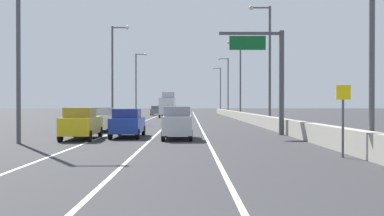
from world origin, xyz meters
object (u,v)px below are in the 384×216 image
Objects in this scene: car_yellow_1 at (81,123)px; lamp_post_right_fifth at (220,87)px; box_truck at (168,106)px; lamp_post_right_near at (367,0)px; lamp_post_right_second at (267,58)px; car_blue_0 at (128,123)px; lamp_post_right_third at (239,75)px; car_gray_5 at (156,111)px; car_white_3 at (102,119)px; speed_advisory_sign at (343,115)px; lamp_post_right_fourth at (227,83)px; car_silver_2 at (177,123)px; lamp_post_left_far at (137,81)px; car_green_4 at (172,110)px; lamp_post_left_mid at (114,68)px; lamp_post_left_near at (22,26)px; overhead_sign_gantry at (271,69)px.

lamp_post_right_fifth is at bearing 79.76° from car_yellow_1.
car_yellow_1 is at bearing -94.02° from box_truck.
box_truck is (-11.13, 53.67, -4.64)m from lamp_post_right_near.
car_yellow_1 is at bearing -136.24° from lamp_post_right_second.
lamp_post_right_third is at bearing 71.52° from car_blue_0.
car_gray_5 is at bearing -122.07° from lamp_post_right_fifth.
lamp_post_right_third is 2.54× the size of car_blue_0.
car_white_3 is (-0.35, 7.72, -0.02)m from car_yellow_1.
lamp_post_right_fifth is 2.46× the size of car_yellow_1.
speed_advisory_sign is 0.64× the size of car_gray_5.
car_blue_0 is at bearing 134.10° from speed_advisory_sign.
lamp_post_right_third is 39.38m from car_yellow_1.
car_gray_5 is (0.12, 58.09, -0.05)m from car_yellow_1.
lamp_post_right_near is 1.00× the size of lamp_post_right_second.
lamp_post_right_fourth is at bearing -90.38° from lamp_post_right_fifth.
lamp_post_right_third is 32.57m from car_white_3.
lamp_post_right_third is at bearing 77.19° from car_silver_2.
box_truck is at bearing 84.62° from car_white_3.
speed_advisory_sign is 0.26× the size of lamp_post_right_fourth.
car_gray_5 is (-14.16, 21.83, -5.67)m from lamp_post_right_third.
lamp_post_left_far is 2.54× the size of car_green_4.
car_blue_0 is 56.55m from car_gray_5.
lamp_post_right_near is at bearing -63.43° from lamp_post_left_mid.
box_truck is at bearing 85.98° from car_yellow_1.
car_green_4 is (3.55, 52.24, 0.08)m from car_white_3.
lamp_post_right_near and lamp_post_right_second have the same top height.
lamp_post_right_fourth is at bearing 89.33° from lamp_post_right_third.
lamp_post_right_fourth and lamp_post_left_mid have the same top height.
lamp_post_right_fourth and lamp_post_left_near have the same top height.
lamp_post_right_near is (1.12, 0.39, 4.86)m from speed_advisory_sign.
lamp_post_right_second is 1.00× the size of lamp_post_right_fifth.
lamp_post_right_second is at bearing -72.24° from car_gray_5.
car_white_3 is at bearing 129.99° from car_silver_2.
lamp_post_right_fourth is 59.59m from car_silver_2.
lamp_post_left_mid is at bearing -143.93° from lamp_post_right_third.
lamp_post_left_near reaches higher than car_white_3.
car_silver_2 is at bearing -102.81° from lamp_post_right_third.
lamp_post_left_far reaches higher than car_yellow_1.
car_gray_5 is (-14.57, -23.26, -5.67)m from lamp_post_right_fifth.
car_blue_0 is (5.27, 4.42, -5.67)m from lamp_post_left_near.
car_white_3 is at bearing -93.89° from car_green_4.
speed_advisory_sign reaches higher than car_white_3.
lamp_post_left_mid is at bearing 102.30° from car_blue_0.
car_green_4 is at bearing 84.74° from lamp_post_left_near.
overhead_sign_gantry is 2.50× the size of speed_advisory_sign.
speed_advisory_sign is 68.20m from lamp_post_right_fourth.
lamp_post_right_near is at bearing -48.51° from car_white_3.
lamp_post_right_fourth is at bearing 88.83° from speed_advisory_sign.
lamp_post_right_fourth and lamp_post_right_fifth have the same top height.
lamp_post_right_second is 2.66× the size of car_white_3.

